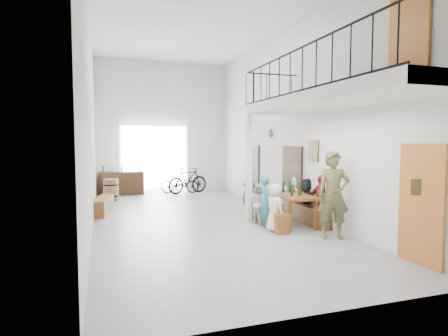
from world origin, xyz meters
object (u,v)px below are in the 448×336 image
object	(u,v)px
bicycle_near	(180,183)
host_standing	(333,195)
bench_inner	(269,216)
oak_barrel	(111,190)
tasting_table	(290,197)
side_bench	(103,205)
serving_counter	(122,183)

from	to	relation	value
bicycle_near	host_standing	bearing A→B (deg)	-156.07
bench_inner	host_standing	distance (m)	1.94
host_standing	oak_barrel	bearing A→B (deg)	143.25
tasting_table	side_bench	bearing A→B (deg)	153.30
bicycle_near	oak_barrel	bearing A→B (deg)	127.89
host_standing	side_bench	bearing A→B (deg)	155.88
oak_barrel	host_standing	xyz separation A→B (m)	(4.53, -6.91, 0.56)
tasting_table	bench_inner	xyz separation A→B (m)	(-0.60, -0.02, -0.47)
side_bench	oak_barrel	world-z (taller)	oak_barrel
serving_counter	host_standing	size ratio (longest dim) A/B	0.90
oak_barrel	bicycle_near	world-z (taller)	bicycle_near
tasting_table	bicycle_near	size ratio (longest dim) A/B	1.29
bicycle_near	tasting_table	bearing A→B (deg)	-154.75
serving_counter	host_standing	distance (m)	9.49
tasting_table	bench_inner	size ratio (longest dim) A/B	0.99
oak_barrel	host_standing	distance (m)	8.28
tasting_table	serving_counter	size ratio (longest dim) A/B	1.16
tasting_table	serving_counter	xyz separation A→B (m)	(-3.87, 6.92, -0.25)
tasting_table	side_bench	xyz separation A→B (m)	(-4.62, 3.02, -0.47)
bench_inner	side_bench	world-z (taller)	side_bench
serving_counter	bicycle_near	bearing A→B (deg)	-2.16
bench_inner	serving_counter	distance (m)	7.68
bench_inner	tasting_table	bearing A→B (deg)	7.31
side_bench	oak_barrel	bearing A→B (deg)	82.88
bench_inner	host_standing	world-z (taller)	host_standing
side_bench	bicycle_near	world-z (taller)	bicycle_near
side_bench	oak_barrel	distance (m)	2.27
tasting_table	bicycle_near	world-z (taller)	bicycle_near
oak_barrel	bench_inner	bearing A→B (deg)	-54.75
side_bench	bicycle_near	bearing A→B (deg)	49.64
side_bench	serving_counter	xyz separation A→B (m)	(0.75, 3.90, 0.22)
host_standing	bicycle_near	world-z (taller)	host_standing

